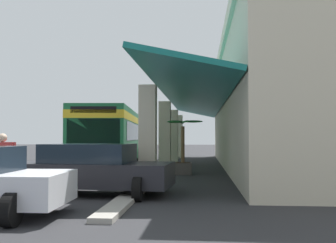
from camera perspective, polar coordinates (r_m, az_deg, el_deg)
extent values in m
plane|color=#2D2D30|center=(20.62, 8.08, -6.93)|extent=(120.00, 120.00, 0.00)
cube|color=#9E998E|center=(21.40, -0.24, -6.62)|extent=(28.06, 0.50, 0.12)
cube|color=beige|center=(30.07, 1.65, -2.27)|extent=(0.55, 0.55, 3.37)
cube|color=beige|center=(24.23, 0.84, -2.26)|extent=(0.55, 0.55, 3.37)
cube|color=beige|center=(18.41, -0.48, -2.26)|extent=(0.55, 0.55, 3.37)
cube|color=beige|center=(12.60, -3.02, -2.25)|extent=(0.55, 0.55, 3.37)
cube|color=#146B66|center=(21.35, 3.82, 3.22)|extent=(23.38, 3.16, 0.82)
cube|color=#19232D|center=(21.28, 8.26, -3.01)|extent=(19.64, 0.08, 2.40)
cube|color=#196638|center=(21.76, -8.37, -2.14)|extent=(11.19, 3.55, 2.75)
cube|color=yellow|center=(21.78, -8.36, 0.30)|extent=(11.21, 3.57, 0.36)
cube|color=#19232D|center=(22.05, -8.26, -1.55)|extent=(9.44, 3.42, 0.90)
cube|color=#19232D|center=(16.36, -11.07, -1.64)|extent=(0.27, 2.24, 1.20)
cube|color=black|center=(16.39, -11.05, 1.75)|extent=(0.24, 1.94, 0.28)
cube|color=black|center=(16.28, -11.19, -6.57)|extent=(0.42, 2.46, 0.24)
cube|color=silver|center=(16.19, -8.01, -5.55)|extent=(0.08, 0.24, 0.16)
cube|color=silver|center=(16.53, -14.19, -5.43)|extent=(0.08, 0.24, 0.16)
cube|color=silver|center=(23.29, -7.83, 1.53)|extent=(2.55, 2.00, 0.24)
cylinder|color=black|center=(18.04, -5.99, -6.02)|extent=(1.00, 0.30, 1.00)
cylinder|color=black|center=(18.46, -13.93, -5.88)|extent=(1.00, 0.30, 1.00)
cylinder|color=black|center=(24.71, -4.44, -5.01)|extent=(1.00, 0.30, 1.00)
cylinder|color=black|center=(25.03, -10.29, -4.94)|extent=(1.00, 0.30, 1.00)
cylinder|color=black|center=(9.46, -17.52, -10.44)|extent=(0.64, 0.22, 0.64)
cylinder|color=black|center=(7.83, -22.37, -12.11)|extent=(0.64, 0.22, 0.64)
cube|color=#232328|center=(11.33, -10.80, -7.71)|extent=(2.18, 4.54, 0.66)
cube|color=#19232D|center=(11.36, -11.72, -4.65)|extent=(1.80, 2.60, 0.54)
cylinder|color=black|center=(11.79, -2.32, -8.90)|extent=(0.64, 0.22, 0.64)
cylinder|color=black|center=(10.05, -4.57, -10.04)|extent=(0.64, 0.22, 0.64)
cylinder|color=black|center=(12.77, -15.70, -8.31)|extent=(0.64, 0.22, 0.64)
cylinder|color=black|center=(11.18, -19.76, -9.13)|extent=(0.64, 0.22, 0.64)
cylinder|color=navy|center=(11.25, -23.17, -8.44)|extent=(0.16, 0.16, 0.88)
cube|color=#B23333|center=(11.35, -23.48, -4.50)|extent=(0.40, 0.56, 0.66)
sphere|color=beige|center=(11.34, -23.45, -2.24)|extent=(0.24, 0.24, 0.24)
cylinder|color=#B23333|center=(11.27, -21.96, -4.37)|extent=(0.09, 0.09, 0.59)
cube|color=#4C4742|center=(17.15, 2.23, -7.03)|extent=(0.79, 0.79, 0.52)
cylinder|color=#332319|center=(17.13, 2.23, -6.14)|extent=(0.67, 0.67, 0.02)
cylinder|color=brown|center=(17.10, 2.23, -3.45)|extent=(0.16, 0.16, 1.63)
ellipsoid|color=#1E6028|center=(16.66, 2.60, 0.00)|extent=(0.94, 0.47, 0.14)
ellipsoid|color=#1E6028|center=(17.11, 3.73, 0.01)|extent=(0.25, 0.91, 0.15)
ellipsoid|color=#1E6028|center=(17.60, 2.07, -0.11)|extent=(1.01, 0.35, 0.18)
ellipsoid|color=#1E6028|center=(17.24, 1.04, -0.03)|extent=(0.43, 0.79, 0.16)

